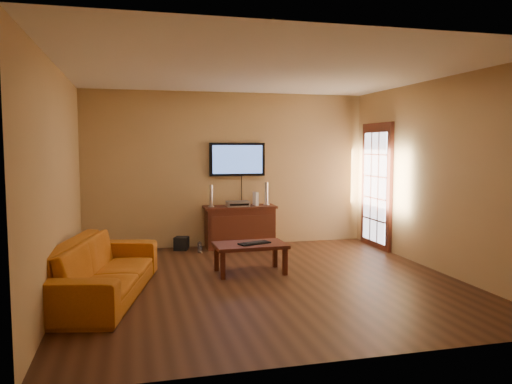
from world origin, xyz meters
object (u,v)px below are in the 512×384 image
object	(u,v)px
speaker_right	(267,194)
bottle	(200,247)
media_console	(240,226)
speaker_left	(211,197)
game_console	(256,199)
keyboard	(254,243)
coffee_table	(250,248)
subwoofer	(181,243)
av_receiver	(238,204)
television	(237,159)
sofa	(101,259)

from	to	relation	value
speaker_right	bottle	distance (m)	1.52
media_console	speaker_right	world-z (taller)	speaker_right
speaker_left	game_console	distance (m)	0.80
speaker_left	keyboard	bearing A→B (deg)	-80.22
media_console	bottle	distance (m)	0.85
coffee_table	keyboard	bearing A→B (deg)	-40.71
speaker_right	media_console	bearing A→B (deg)	-176.21
bottle	keyboard	world-z (taller)	keyboard
subwoofer	av_receiver	bearing A→B (deg)	16.88
television	av_receiver	bearing A→B (deg)	-100.44
television	speaker_left	distance (m)	0.83
television	coffee_table	size ratio (longest dim) A/B	1.00
media_console	television	size ratio (longest dim) A/B	1.26
television	coffee_table	xyz separation A→B (m)	(-0.24, -1.98, -1.17)
speaker_left	keyboard	distance (m)	1.90
sofa	speaker_right	size ratio (longest dim) A/B	5.68
subwoofer	coffee_table	bearing A→B (deg)	-46.04
subwoofer	keyboard	world-z (taller)	keyboard
av_receiver	keyboard	size ratio (longest dim) A/B	0.81
media_console	keyboard	world-z (taller)	media_console
game_console	television	bearing A→B (deg)	141.14
game_console	speaker_left	bearing A→B (deg)	174.83
media_console	coffee_table	distance (m)	1.80
television	bottle	xyz separation A→B (m)	(-0.75, -0.50, -1.44)
media_console	av_receiver	world-z (taller)	av_receiver
television	subwoofer	bearing A→B (deg)	-169.77
av_receiver	bottle	bearing A→B (deg)	-159.36
sofa	bottle	distance (m)	2.61
coffee_table	bottle	world-z (taller)	coffee_table
subwoofer	speaker_left	bearing A→B (deg)	17.66
speaker_left	speaker_right	world-z (taller)	speaker_right
media_console	keyboard	distance (m)	1.84
sofa	speaker_right	distance (m)	3.68
sofa	game_console	bearing A→B (deg)	-32.13
television	keyboard	bearing A→B (deg)	-95.37
bottle	av_receiver	bearing A→B (deg)	19.54
speaker_left	media_console	bearing A→B (deg)	1.26
speaker_left	subwoofer	xyz separation A→B (m)	(-0.51, 0.03, -0.79)
sofa	av_receiver	xyz separation A→B (m)	(2.14, 2.40, 0.32)
speaker_left	av_receiver	distance (m)	0.48
keyboard	speaker_left	bearing A→B (deg)	99.78
speaker_right	keyboard	world-z (taller)	speaker_right
speaker_left	speaker_right	bearing A→B (deg)	2.51
media_console	game_console	bearing A→B (deg)	4.78
speaker_right	subwoofer	distance (m)	1.71
speaker_left	av_receiver	size ratio (longest dim) A/B	0.97
coffee_table	game_console	size ratio (longest dim) A/B	4.23
game_console	keyboard	xyz separation A→B (m)	(-0.48, -1.85, -0.42)
sofa	keyboard	distance (m)	2.09
speaker_left	speaker_right	xyz separation A→B (m)	(0.99, 0.04, 0.01)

